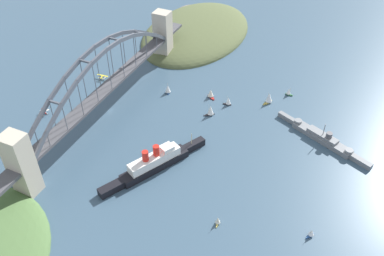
% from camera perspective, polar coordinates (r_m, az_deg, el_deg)
% --- Properties ---
extents(ground_plane, '(1400.00, 1400.00, 0.00)m').
position_cam_1_polar(ground_plane, '(372.41, -11.14, 2.33)').
color(ground_plane, '#385166').
extents(harbor_arch_bridge, '(264.41, 15.75, 63.29)m').
position_cam_1_polar(harbor_arch_bridge, '(357.05, -11.67, 5.75)').
color(harbor_arch_bridge, '#BCB29E').
rests_on(harbor_arch_bridge, ground).
extents(headland_west_shore, '(167.29, 110.82, 27.88)m').
position_cam_1_polar(headland_west_shore, '(492.88, 0.50, 13.02)').
color(headland_west_shore, '#515B38').
rests_on(headland_west_shore, ground).
extents(ocean_liner, '(84.80, 47.94, 21.17)m').
position_cam_1_polar(ocean_liner, '(309.03, -5.19, -4.77)').
color(ocean_liner, black).
rests_on(ocean_liner, ground).
extents(naval_cruiser, '(39.61, 81.75, 16.61)m').
position_cam_1_polar(naval_cruiser, '(348.91, 17.48, -1.32)').
color(naval_cruiser, slate).
rests_on(naval_cruiser, ground).
extents(seaplane_taxiing_near_bridge, '(9.40, 7.75, 4.85)m').
position_cam_1_polar(seaplane_taxiing_near_bridge, '(382.41, -19.61, 2.04)').
color(seaplane_taxiing_near_bridge, '#B7B7B2').
rests_on(seaplane_taxiing_near_bridge, ground).
extents(seaplane_second_in_formation, '(7.37, 11.62, 4.84)m').
position_cam_1_polar(seaplane_second_in_formation, '(415.58, -12.16, 6.85)').
color(seaplane_second_in_formation, '#B7B7B2').
rests_on(seaplane_second_in_formation, ground).
extents(small_boat_1, '(4.78, 7.70, 9.22)m').
position_cam_1_polar(small_boat_1, '(371.52, 4.99, 3.73)').
color(small_boat_1, black).
rests_on(small_boat_1, ground).
extents(small_boat_2, '(6.23, 4.99, 6.54)m').
position_cam_1_polar(small_boat_2, '(281.12, 16.03, -13.62)').
color(small_boat_2, '#234C8C').
rests_on(small_boat_2, ground).
extents(small_boat_3, '(10.21, 7.83, 11.32)m').
position_cam_1_polar(small_boat_3, '(378.68, 10.50, 4.11)').
color(small_boat_3, gold).
rests_on(small_boat_3, ground).
extents(small_boat_4, '(8.12, 8.72, 11.21)m').
position_cam_1_polar(small_boat_4, '(358.10, 2.55, 2.48)').
color(small_boat_4, black).
rests_on(small_boat_4, ground).
extents(small_boat_5, '(8.43, 6.74, 9.68)m').
position_cam_1_polar(small_boat_5, '(385.85, -3.32, 5.39)').
color(small_boat_5, '#234C8C').
rests_on(small_boat_5, ground).
extents(small_boat_6, '(6.13, 3.78, 6.84)m').
position_cam_1_polar(small_boat_6, '(277.00, 3.56, -12.50)').
color(small_boat_6, gold).
rests_on(small_boat_6, ground).
extents(small_boat_7, '(7.80, 8.99, 9.08)m').
position_cam_1_polar(small_boat_7, '(380.08, 2.58, 4.78)').
color(small_boat_7, '#B2231E').
rests_on(small_boat_7, ground).
extents(small_boat_8, '(4.18, 7.02, 8.03)m').
position_cam_1_polar(small_boat_8, '(392.94, 13.12, 4.90)').
color(small_boat_8, '#2D6B3D').
rests_on(small_boat_8, ground).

